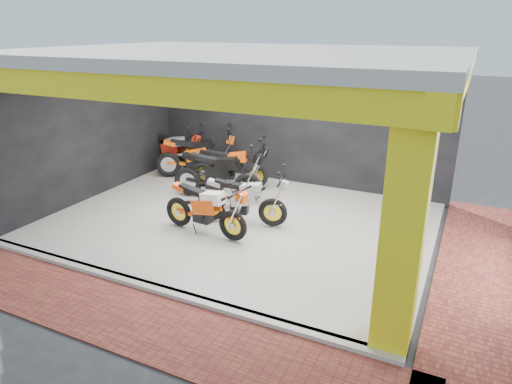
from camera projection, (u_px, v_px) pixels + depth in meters
ground at (189, 264)px, 8.39m from camera, size 80.00×80.00×0.00m
showroom_floor at (240, 222)px, 10.07m from camera, size 8.00×6.00×0.10m
showroom_ceiling at (237, 55)px, 8.86m from camera, size 8.40×6.40×0.20m
back_wall at (293, 121)px, 12.11m from camera, size 8.20×0.20×3.50m
left_wall at (91, 129)px, 11.16m from camera, size 0.20×6.20×3.50m
corner_column at (403, 230)px, 5.63m from camera, size 0.50×0.50×3.50m
header_beam_front at (138, 88)px, 6.42m from camera, size 8.40×0.30×0.40m
header_beam_right at (457, 81)px, 7.33m from camera, size 0.30×6.40×0.40m
floor_kerb at (155, 289)px, 7.51m from camera, size 8.00×0.20×0.10m
paver_front at (123, 316)px, 6.87m from camera, size 9.00×1.40×0.03m
paver_right at (478, 271)px, 8.12m from camera, size 1.40×7.00×0.03m
moto_hero at (233, 211)px, 8.84m from camera, size 2.18×0.98×1.30m
moto_row_a at (273, 199)px, 9.49m from camera, size 2.20×1.18×1.27m
moto_row_b at (248, 174)px, 10.77m from camera, size 2.54×1.23×1.49m
moto_row_c at (256, 165)px, 11.78m from camera, size 2.30×1.46×1.32m
moto_row_d at (222, 153)px, 12.68m from camera, size 2.48×1.81×1.43m
moto_row_e at (190, 150)px, 13.13m from camera, size 2.25×0.91×1.36m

